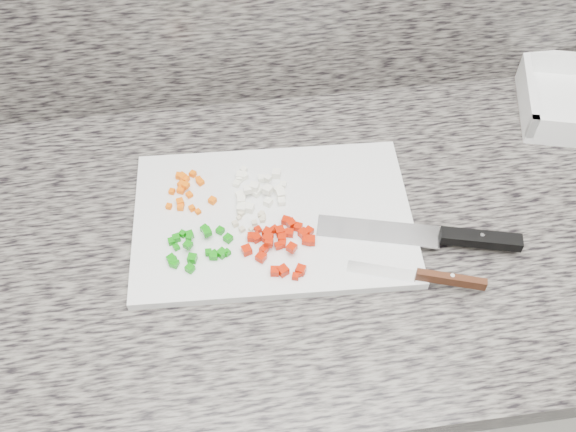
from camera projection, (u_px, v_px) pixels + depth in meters
name	position (u px, v px, depth m)	size (l,w,h in m)	color
cabinet	(317.00, 362.00, 1.33)	(3.92, 0.62, 0.86)	white
countertop	(327.00, 233.00, 0.98)	(3.96, 0.64, 0.04)	#66625A
cutting_board	(273.00, 218.00, 0.96)	(0.41, 0.28, 0.01)	silver
carrot_pile	(187.00, 189.00, 0.98)	(0.08, 0.09, 0.02)	#FB6305
onion_pile	(257.00, 190.00, 0.98)	(0.08, 0.09, 0.02)	white
green_pepper_pile	(197.00, 248.00, 0.91)	(0.10, 0.08, 0.02)	#0D7C0B
red_pepper_pile	(282.00, 243.00, 0.92)	(0.11, 0.11, 0.02)	#B01702
garlic_pile	(252.00, 219.00, 0.95)	(0.05, 0.04, 0.01)	beige
chef_knife	(445.00, 236.00, 0.93)	(0.29, 0.11, 0.02)	white
paring_knife	(433.00, 277.00, 0.88)	(0.18, 0.07, 0.02)	white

